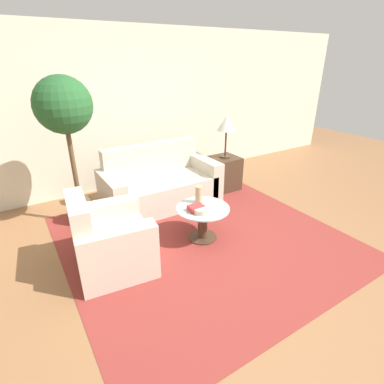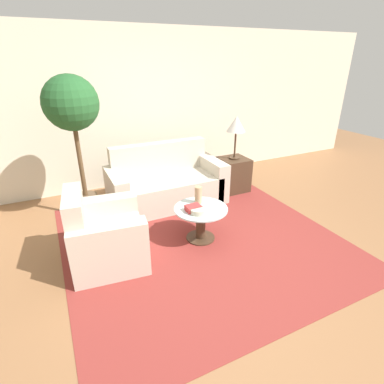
# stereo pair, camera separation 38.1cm
# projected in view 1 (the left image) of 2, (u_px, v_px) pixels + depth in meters

# --- Properties ---
(ground_plane) EXTENTS (14.00, 14.00, 0.00)m
(ground_plane) POSITION_uv_depth(u_px,v_px,m) (228.00, 264.00, 3.37)
(ground_plane) COLOR #8E603D
(wall_back) EXTENTS (10.00, 0.06, 2.60)m
(wall_back) POSITION_uv_depth(u_px,v_px,m) (127.00, 111.00, 5.01)
(wall_back) COLOR beige
(wall_back) RESTS_ON ground_plane
(rug) EXTENTS (3.29, 3.24, 0.01)m
(rug) POSITION_uv_depth(u_px,v_px,m) (202.00, 237.00, 3.85)
(rug) COLOR maroon
(rug) RESTS_ON ground_plane
(sofa_main) EXTENTS (1.75, 0.84, 0.91)m
(sofa_main) POSITION_uv_depth(u_px,v_px,m) (159.00, 186.00, 4.65)
(sofa_main) COLOR beige
(sofa_main) RESTS_ON ground_plane
(armchair) EXTENTS (0.87, 0.94, 0.87)m
(armchair) POSITION_uv_depth(u_px,v_px,m) (107.00, 243.00, 3.21)
(armchair) COLOR beige
(armchair) RESTS_ON ground_plane
(coffee_table) EXTENTS (0.66, 0.66, 0.44)m
(coffee_table) POSITION_uv_depth(u_px,v_px,m) (203.00, 219.00, 3.73)
(coffee_table) COLOR #422D1E
(coffee_table) RESTS_ON ground_plane
(side_table) EXTENTS (0.46, 0.46, 0.57)m
(side_table) POSITION_uv_depth(u_px,v_px,m) (224.00, 173.00, 5.19)
(side_table) COLOR #422D1E
(side_table) RESTS_ON ground_plane
(table_lamp) EXTENTS (0.30, 0.30, 0.70)m
(table_lamp) POSITION_uv_depth(u_px,v_px,m) (227.00, 124.00, 4.84)
(table_lamp) COLOR #422D1E
(table_lamp) RESTS_ON side_table
(potted_plant) EXTENTS (0.69, 0.69, 1.95)m
(potted_plant) POSITION_uv_depth(u_px,v_px,m) (65.00, 117.00, 3.61)
(potted_plant) COLOR brown
(potted_plant) RESTS_ON ground_plane
(vase) EXTENTS (0.09, 0.09, 0.22)m
(vase) POSITION_uv_depth(u_px,v_px,m) (199.00, 195.00, 3.75)
(vase) COLOR tan
(vase) RESTS_ON coffee_table
(bowl) EXTENTS (0.21, 0.21, 0.06)m
(bowl) POSITION_uv_depth(u_px,v_px,m) (202.00, 210.00, 3.54)
(bowl) COLOR beige
(bowl) RESTS_ON coffee_table
(book_stack) EXTENTS (0.18, 0.14, 0.07)m
(book_stack) POSITION_uv_depth(u_px,v_px,m) (196.00, 208.00, 3.58)
(book_stack) COLOR #BC3333
(book_stack) RESTS_ON coffee_table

